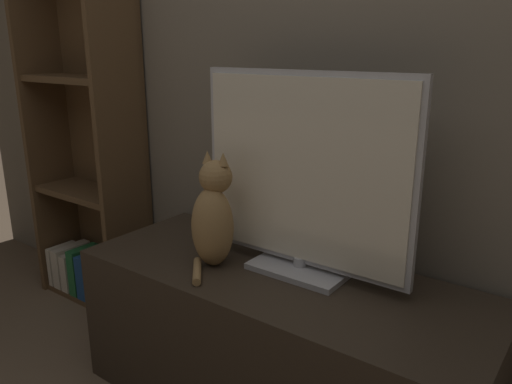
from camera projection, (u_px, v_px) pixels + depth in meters
The scene contains 5 objects.
wall_back at pixel (334, 40), 1.72m from camera, with size 4.80×0.05×2.60m.
tv_stand at pixel (277, 344), 1.76m from camera, with size 1.43×0.56×0.54m.
tv at pixel (303, 179), 1.62m from camera, with size 0.77×0.20×0.67m.
cat at pixel (213, 217), 1.72m from camera, with size 0.17×0.26×0.40m.
bookshelf at pixel (91, 160), 2.49m from camera, with size 0.62×0.28×1.70m.
Camera 1 is at (0.86, -0.38, 1.28)m, focal length 35.00 mm.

